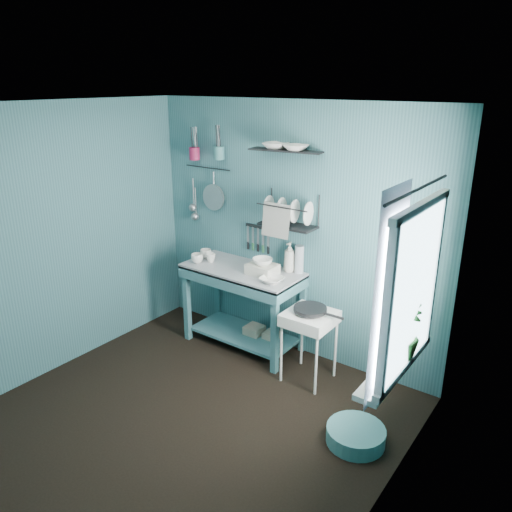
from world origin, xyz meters
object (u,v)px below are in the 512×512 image
Objects in this scene: storage_tin_large at (254,336)px; water_bottle at (299,259)px; hotplate_stand at (309,346)px; storage_tin_small at (272,341)px; colander at (214,197)px; potted_plant at (400,331)px; mug_left at (197,258)px; soap_bottle at (289,257)px; work_counter at (244,307)px; floor_basin at (356,435)px; frying_pan at (310,309)px; wash_tub at (262,269)px; mug_mid at (211,258)px; utensil_cup_magenta at (194,154)px; utensil_cup_teal at (219,153)px; dish_rack at (288,210)px; mug_right at (206,254)px.

water_bottle is at bearing 22.04° from storage_tin_large.
storage_tin_small is at bearing 156.70° from hotplate_stand.
potted_plant is at bearing -20.79° from colander.
mug_left is 0.97m from soap_bottle.
potted_plant is at bearing -32.14° from work_counter.
mug_left reaches higher than floor_basin.
soap_bottle is 1.00× the size of frying_pan.
wash_tub is at bearing 167.54° from frying_pan.
utensil_cup_magenta is at bearing 148.57° from mug_mid.
utensil_cup_magenta is at bearing 171.46° from storage_tin_large.
utensil_cup_teal is 0.65× the size of storage_tin_small.
work_counter is 0.89m from hotplate_stand.
dish_rack reaches higher than soap_bottle.
dish_rack reaches higher than frying_pan.
water_bottle is at bearing 145.65° from potted_plant.
hotplate_stand is at bearing -14.52° from utensil_cup_teal.
hotplate_stand is 2.11m from utensil_cup_teal.
work_counter is 1.69m from utensil_cup_magenta.
floor_basin is (1.63, -0.71, -0.37)m from work_counter.
soap_bottle reaches higher than mug_right.
potted_plant is at bearing -31.94° from soap_bottle.
dish_rack is 1.96× the size of colander.
storage_tin_small is 0.44× the size of floor_basin.
dish_rack is (0.02, -0.07, 0.49)m from soap_bottle.
potted_plant reaches higher than mug_mid.
work_counter is 4.37× the size of water_bottle.
storage_tin_large is at bearing -171.47° from storage_tin_small.
storage_tin_large is (0.58, 0.21, -0.81)m from mug_left.
utensil_cup_teal reaches higher than hotplate_stand.
wash_tub reaches higher than storage_tin_large.
work_counter is 4.10× the size of soap_bottle.
work_counter is 9.42× the size of utensil_cup_magenta.
mug_right is at bearing 97.13° from mug_left.
mug_mid is 0.77× the size of utensil_cup_teal.
utensil_cup_teal is 2.94m from floor_basin.
mug_right is 0.44× the size of colander.
hotplate_stand is at bearing -14.50° from colander.
work_counter is at bearing 8.97° from mug_mid.
utensil_cup_magenta reaches higher than mug_left.
mug_left is at bearing -97.29° from utensil_cup_teal.
floor_basin is (1.53, -0.76, -0.04)m from storage_tin_large.
frying_pan is at bearing -22.48° from storage_tin_small.
mug_mid is 1.07m from storage_tin_small.
frying_pan is (1.38, -0.16, -0.20)m from mug_right.
hotplate_stand is 0.38m from frying_pan.
storage_tin_small is at bearing 157.52° from frying_pan.
mug_mid is 0.45× the size of storage_tin_large.
floor_basin is (2.40, -0.89, -1.86)m from utensil_cup_magenta.
frying_pan is at bearing -46.76° from water_bottle.
water_bottle is 2.15× the size of utensil_cup_teal.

